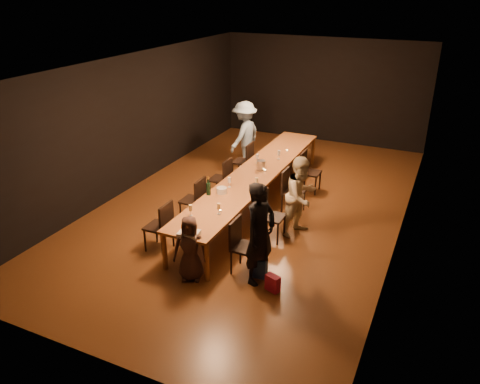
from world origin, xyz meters
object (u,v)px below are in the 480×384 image
at_px(chair_right_1, 272,216).
at_px(chair_left_2, 220,178).
at_px(plate_stack, 222,190).
at_px(ice_bucket, 261,165).
at_px(man_blue, 245,135).
at_px(woman_tan, 301,196).
at_px(child, 190,249).
at_px(chair_left_1, 192,200).
at_px(chair_left_0, 158,226).
at_px(table, 256,175).
at_px(chair_right_0, 246,247).
at_px(chair_right_3, 311,172).
at_px(chair_right_2, 294,192).
at_px(champagne_bottle, 208,186).
at_px(chair_left_3, 243,161).
at_px(birthday_cake, 189,234).
at_px(woman_birthday, 260,234).

distance_m(chair_right_1, chair_left_2, 2.08).
relative_size(plate_stack, ice_bucket, 0.96).
bearing_deg(man_blue, plate_stack, 23.95).
relative_size(chair_left_2, man_blue, 0.54).
distance_m(woman_tan, child, 2.46).
bearing_deg(chair_left_1, chair_left_2, 0.00).
height_order(chair_left_0, ice_bucket, ice_bucket).
bearing_deg(table, man_blue, 120.20).
bearing_deg(chair_right_0, woman_tan, 166.49).
bearing_deg(plate_stack, ice_bucket, 81.42).
distance_m(chair_left_1, man_blue, 3.21).
bearing_deg(plate_stack, chair_right_0, -48.81).
bearing_deg(child, table, 71.02).
bearing_deg(chair_left_2, man_blue, 8.63).
bearing_deg(chair_right_3, chair_right_2, -0.00).
relative_size(chair_right_1, champagne_bottle, 2.56).
xyz_separation_m(table, ice_bucket, (0.04, 0.20, 0.15)).
bearing_deg(table, woman_tan, -31.66).
bearing_deg(ice_bucket, man_blue, 123.77).
bearing_deg(chair_right_2, chair_right_0, -0.00).
relative_size(chair_right_3, champagne_bottle, 2.56).
relative_size(chair_left_2, chair_left_3, 1.00).
relative_size(chair_left_3, woman_tan, 0.61).
relative_size(table, plate_stack, 30.42).
bearing_deg(birthday_cake, ice_bucket, 84.62).
height_order(chair_left_2, ice_bucket, ice_bucket).
bearing_deg(chair_right_3, table, -35.31).
bearing_deg(woman_birthday, chair_left_1, 72.36).
bearing_deg(chair_left_3, child, -166.75).
relative_size(table, chair_left_1, 6.45).
relative_size(woman_tan, child, 1.39).
bearing_deg(chair_left_1, table, -35.31).
xyz_separation_m(table, man_blue, (-1.15, 1.98, 0.16)).
relative_size(chair_right_1, chair_left_0, 1.00).
distance_m(chair_right_3, chair_left_2, 2.08).
bearing_deg(woman_birthday, champagne_bottle, 69.21).
bearing_deg(chair_right_0, woman_birthday, 66.58).
height_order(chair_right_1, chair_left_3, same).
distance_m(woman_birthday, child, 1.14).
bearing_deg(birthday_cake, chair_right_3, 73.16).
relative_size(woman_birthday, child, 1.53).
distance_m(chair_right_0, chair_left_3, 3.98).
relative_size(table, chair_left_3, 6.45).
height_order(chair_left_3, plate_stack, chair_left_3).
bearing_deg(champagne_bottle, man_blue, 103.04).
bearing_deg(birthday_cake, child, -59.10).
xyz_separation_m(table, chair_right_2, (0.85, 0.00, -0.24)).
xyz_separation_m(chair_right_0, child, (-0.72, -0.55, 0.09)).
xyz_separation_m(chair_left_1, champagne_bottle, (0.48, -0.19, 0.47)).
xyz_separation_m(chair_left_2, birthday_cake, (0.94, -2.90, 0.32)).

